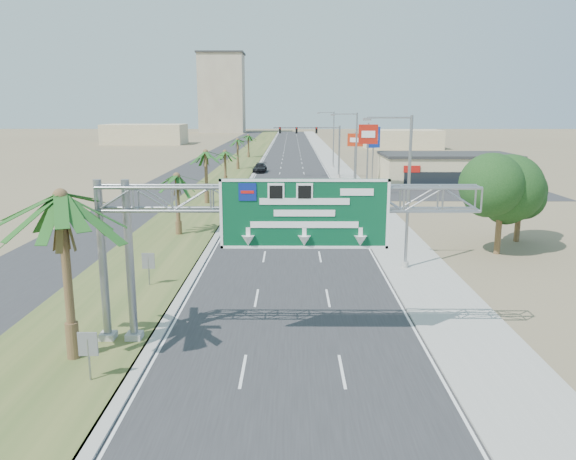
# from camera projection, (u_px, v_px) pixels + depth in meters

# --- Properties ---
(road) EXTENTS (12.00, 300.00, 0.02)m
(road) POSITION_uv_depth(u_px,v_px,m) (292.00, 158.00, 123.30)
(road) COLOR #28282B
(road) RESTS_ON ground
(sidewalk_right) EXTENTS (4.00, 300.00, 0.10)m
(sidewalk_right) POSITION_uv_depth(u_px,v_px,m) (330.00, 158.00, 123.24)
(sidewalk_right) COLOR #9E9B93
(sidewalk_right) RESTS_ON ground
(median_grass) EXTENTS (7.00, 300.00, 0.12)m
(median_grass) POSITION_uv_depth(u_px,v_px,m) (246.00, 157.00, 123.35)
(median_grass) COLOR #3D5224
(median_grass) RESTS_ON ground
(opposing_road) EXTENTS (8.00, 300.00, 0.02)m
(opposing_road) POSITION_uv_depth(u_px,v_px,m) (215.00, 158.00, 123.41)
(opposing_road) COLOR #28282B
(opposing_road) RESTS_ON ground
(sign_gantry) EXTENTS (16.75, 1.24, 7.50)m
(sign_gantry) POSITION_uv_depth(u_px,v_px,m) (268.00, 211.00, 24.20)
(sign_gantry) COLOR gray
(sign_gantry) RESTS_ON ground
(palm_near) EXTENTS (5.70, 5.70, 8.35)m
(palm_near) POSITION_uv_depth(u_px,v_px,m) (60.00, 198.00, 22.18)
(palm_near) COLOR brown
(palm_near) RESTS_ON ground
(palm_row_b) EXTENTS (3.99, 3.99, 5.95)m
(palm_row_b) POSITION_uv_depth(u_px,v_px,m) (177.00, 177.00, 46.08)
(palm_row_b) COLOR brown
(palm_row_b) RESTS_ON ground
(palm_row_c) EXTENTS (3.99, 3.99, 6.75)m
(palm_row_c) POSITION_uv_depth(u_px,v_px,m) (206.00, 153.00, 61.56)
(palm_row_c) COLOR brown
(palm_row_c) RESTS_ON ground
(palm_row_d) EXTENTS (3.99, 3.99, 5.45)m
(palm_row_d) POSITION_uv_depth(u_px,v_px,m) (225.00, 152.00, 79.42)
(palm_row_d) COLOR brown
(palm_row_d) RESTS_ON ground
(palm_row_e) EXTENTS (3.99, 3.99, 6.15)m
(palm_row_e) POSITION_uv_depth(u_px,v_px,m) (237.00, 140.00, 97.85)
(palm_row_e) COLOR brown
(palm_row_e) RESTS_ON ground
(palm_row_f) EXTENTS (3.99, 3.99, 5.75)m
(palm_row_f) POSITION_uv_depth(u_px,v_px,m) (248.00, 136.00, 122.38)
(palm_row_f) COLOR brown
(palm_row_f) RESTS_ON ground
(streetlight_near) EXTENTS (3.27, 0.44, 10.00)m
(streetlight_near) POSITION_uv_depth(u_px,v_px,m) (405.00, 199.00, 36.24)
(streetlight_near) COLOR gray
(streetlight_near) RESTS_ON ground
(streetlight_mid) EXTENTS (3.27, 0.44, 10.00)m
(streetlight_mid) POSITION_uv_depth(u_px,v_px,m) (354.00, 159.00, 65.57)
(streetlight_mid) COLOR gray
(streetlight_mid) RESTS_ON ground
(streetlight_far) EXTENTS (3.27, 0.44, 10.00)m
(streetlight_far) POSITION_uv_depth(u_px,v_px,m) (332.00, 142.00, 100.77)
(streetlight_far) COLOR gray
(streetlight_far) RESTS_ON ground
(signal_mast) EXTENTS (10.28, 0.71, 8.00)m
(signal_mast) POSITION_uv_depth(u_px,v_px,m) (326.00, 147.00, 85.08)
(signal_mast) COLOR gray
(signal_mast) RESTS_ON ground
(store_building) EXTENTS (18.00, 10.00, 4.00)m
(store_building) POSITION_uv_depth(u_px,v_px,m) (446.00, 170.00, 79.73)
(store_building) COLOR #C4B284
(store_building) RESTS_ON ground
(oak_near) EXTENTS (4.50, 4.50, 6.80)m
(oak_near) POSITION_uv_depth(u_px,v_px,m) (501.00, 193.00, 40.14)
(oak_near) COLOR brown
(oak_near) RESTS_ON ground
(oak_far) EXTENTS (3.50, 3.50, 5.60)m
(oak_far) POSITION_uv_depth(u_px,v_px,m) (520.00, 194.00, 44.18)
(oak_far) COLOR brown
(oak_far) RESTS_ON ground
(median_signback_a) EXTENTS (0.75, 0.08, 2.08)m
(median_signback_a) POSITION_uv_depth(u_px,v_px,m) (88.00, 348.00, 21.37)
(median_signback_a) COLOR gray
(median_signback_a) RESTS_ON ground
(median_signback_b) EXTENTS (0.75, 0.08, 2.08)m
(median_signback_b) POSITION_uv_depth(u_px,v_px,m) (148.00, 263.00, 33.11)
(median_signback_b) COLOR gray
(median_signback_b) RESTS_ON ground
(tower_distant) EXTENTS (20.00, 16.00, 35.00)m
(tower_distant) POSITION_uv_depth(u_px,v_px,m) (222.00, 94.00, 256.70)
(tower_distant) COLOR tan
(tower_distant) RESTS_ON ground
(building_distant_left) EXTENTS (24.00, 14.00, 6.00)m
(building_distant_left) POSITION_uv_depth(u_px,v_px,m) (145.00, 134.00, 171.84)
(building_distant_left) COLOR #C4B284
(building_distant_left) RESTS_ON ground
(building_distant_right) EXTENTS (20.00, 12.00, 5.00)m
(building_distant_right) POSITION_uv_depth(u_px,v_px,m) (402.00, 139.00, 151.93)
(building_distant_right) COLOR #C4B284
(building_distant_right) RESTS_ON ground
(car_left_lane) EXTENTS (2.22, 4.79, 1.59)m
(car_left_lane) POSITION_uv_depth(u_px,v_px,m) (264.00, 222.00, 48.47)
(car_left_lane) COLOR black
(car_left_lane) RESTS_ON ground
(car_mid_lane) EXTENTS (2.19, 4.76, 1.51)m
(car_mid_lane) POSITION_uv_depth(u_px,v_px,m) (299.00, 190.00, 68.08)
(car_mid_lane) COLOR maroon
(car_mid_lane) RESTS_ON ground
(car_right_lane) EXTENTS (2.62, 5.06, 1.36)m
(car_right_lane) POSITION_uv_depth(u_px,v_px,m) (313.00, 188.00, 70.62)
(car_right_lane) COLOR gray
(car_right_lane) RESTS_ON ground
(car_far) EXTENTS (2.35, 5.15, 1.46)m
(car_far) POSITION_uv_depth(u_px,v_px,m) (260.00, 168.00, 94.30)
(car_far) COLOR black
(car_far) RESTS_ON ground
(pole_sign_red_near) EXTENTS (2.41, 0.43, 8.74)m
(pole_sign_red_near) POSITION_uv_depth(u_px,v_px,m) (368.00, 138.00, 69.99)
(pole_sign_red_near) COLOR gray
(pole_sign_red_near) RESTS_ON ground
(pole_sign_blue) EXTENTS (1.99, 0.91, 8.11)m
(pole_sign_blue) POSITION_uv_depth(u_px,v_px,m) (373.00, 140.00, 81.40)
(pole_sign_blue) COLOR gray
(pole_sign_blue) RESTS_ON ground
(pole_sign_red_far) EXTENTS (2.19, 0.94, 7.24)m
(pole_sign_red_far) POSITION_uv_depth(u_px,v_px,m) (355.00, 143.00, 79.64)
(pole_sign_red_far) COLOR gray
(pole_sign_red_far) RESTS_ON ground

